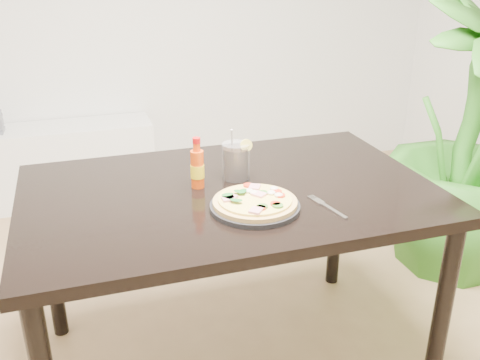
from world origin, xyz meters
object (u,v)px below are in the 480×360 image
object	(u,v)px
cola_cup	(236,162)
fork	(326,206)
houseplant	(469,138)
dining_table	(230,210)
media_console	(42,166)
plate	(255,207)
pizza	(255,201)
hot_sauce_bottle	(197,168)

from	to	relation	value
cola_cup	fork	world-z (taller)	cola_cup
cola_cup	houseplant	bearing A→B (deg)	13.01
dining_table	fork	bearing A→B (deg)	-42.70
dining_table	media_console	world-z (taller)	dining_table
houseplant	cola_cup	bearing A→B (deg)	-166.99
plate	cola_cup	distance (m)	0.27
plate	houseplant	xyz separation A→B (m)	(1.28, 0.56, -0.08)
pizza	cola_cup	bearing A→B (deg)	86.02
pizza	cola_cup	xyz separation A→B (m)	(0.02, 0.26, 0.03)
media_console	fork	bearing A→B (deg)	-64.41
pizza	media_console	xyz separation A→B (m)	(-0.75, 1.96, -0.53)
cola_cup	dining_table	bearing A→B (deg)	-120.59
media_console	pizza	bearing A→B (deg)	-69.17
dining_table	hot_sauce_bottle	size ratio (longest dim) A/B	7.83
fork	pizza	bearing A→B (deg)	154.47
fork	media_console	world-z (taller)	fork
plate	cola_cup	world-z (taller)	cola_cup
houseplant	media_console	distance (m)	2.51
pizza	cola_cup	distance (m)	0.26
plate	fork	bearing A→B (deg)	-13.95
hot_sauce_bottle	houseplant	xyz separation A→B (m)	(1.41, 0.33, -0.14)
dining_table	media_console	distance (m)	1.97
plate	hot_sauce_bottle	distance (m)	0.27
fork	media_console	size ratio (longest dim) A/B	0.13
plate	pizza	bearing A→B (deg)	34.96
hot_sauce_bottle	cola_cup	world-z (taller)	cola_cup
fork	media_console	bearing A→B (deg)	104.29
pizza	houseplant	world-z (taller)	houseplant
dining_table	plate	world-z (taller)	plate
pizza	dining_table	bearing A→B (deg)	100.27
cola_cup	houseplant	xyz separation A→B (m)	(1.26, 0.29, -0.13)
hot_sauce_bottle	cola_cup	xyz separation A→B (m)	(0.15, 0.04, -0.01)
dining_table	plate	bearing A→B (deg)	-80.15
plate	fork	xyz separation A→B (m)	(0.22, -0.06, -0.01)
media_console	hot_sauce_bottle	bearing A→B (deg)	-70.54
dining_table	fork	xyz separation A→B (m)	(0.25, -0.23, 0.09)
plate	media_console	xyz separation A→B (m)	(-0.75, 1.97, -0.51)
pizza	media_console	distance (m)	2.17
dining_table	houseplant	world-z (taller)	houseplant
fork	cola_cup	bearing A→B (deg)	111.13
houseplant	dining_table	bearing A→B (deg)	-163.99
cola_cup	fork	xyz separation A→B (m)	(0.20, -0.32, -0.06)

